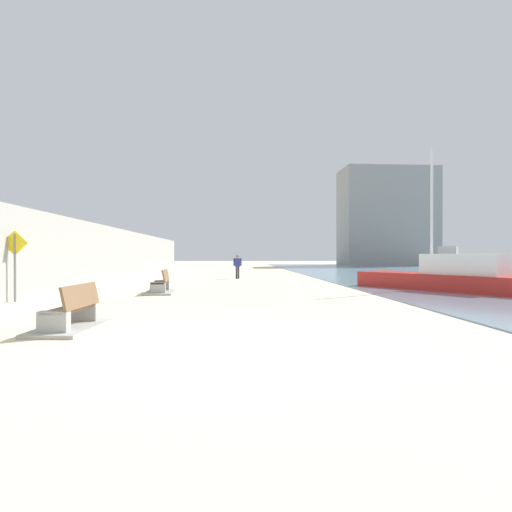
{
  "coord_description": "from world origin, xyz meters",
  "views": [
    {
      "loc": [
        0.22,
        -7.32,
        1.64
      ],
      "look_at": [
        1.87,
        16.63,
        1.48
      ],
      "focal_mm": 29.04,
      "sensor_mm": 36.0,
      "label": 1
    }
  ],
  "objects": [
    {
      "name": "seawall",
      "position": [
        -7.5,
        18.0,
        1.65
      ],
      "size": [
        0.8,
        64.0,
        3.31
      ],
      "primitive_type": "cube",
      "color": "#9E9E99",
      "rests_on": "ground"
    },
    {
      "name": "harbor_building",
      "position": [
        21.24,
        46.0,
        6.36
      ],
      "size": [
        12.0,
        6.0,
        12.73
      ],
      "primitive_type": "cube",
      "color": "gray",
      "rests_on": "ground"
    },
    {
      "name": "bench_far",
      "position": [
        -2.52,
        9.85,
        0.23
      ],
      "size": [
        1.18,
        2.14,
        0.98
      ],
      "color": "#9E9E99",
      "rests_on": "ground"
    },
    {
      "name": "bench_near",
      "position": [
        -3.13,
        1.79,
        0.23
      ],
      "size": [
        1.29,
        2.19,
        0.98
      ],
      "color": "#9E9E99",
      "rests_on": "ground"
    },
    {
      "name": "boat_outer",
      "position": [
        9.71,
        10.06,
        0.62
      ],
      "size": [
        5.81,
        7.32,
        6.27
      ],
      "color": "red",
      "rests_on": "water_bay"
    },
    {
      "name": "ground_plane",
      "position": [
        0.0,
        18.0,
        0.0
      ],
      "size": [
        120.0,
        120.0,
        0.0
      ],
      "primitive_type": "plane",
      "color": "beige"
    },
    {
      "name": "person_walking",
      "position": [
        0.85,
        19.19,
        0.89
      ],
      "size": [
        0.53,
        0.21,
        1.56
      ],
      "color": "#333338",
      "rests_on": "ground"
    },
    {
      "name": "boat_far_right",
      "position": [
        21.22,
        30.63,
        0.85
      ],
      "size": [
        4.97,
        5.95,
        2.24
      ],
      "color": "navy",
      "rests_on": "water_bay"
    },
    {
      "name": "pedestrian_sign",
      "position": [
        -6.89,
        7.05,
        1.5
      ],
      "size": [
        0.85,
        0.08,
        2.41
      ],
      "color": "slate",
      "rests_on": "ground"
    }
  ]
}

